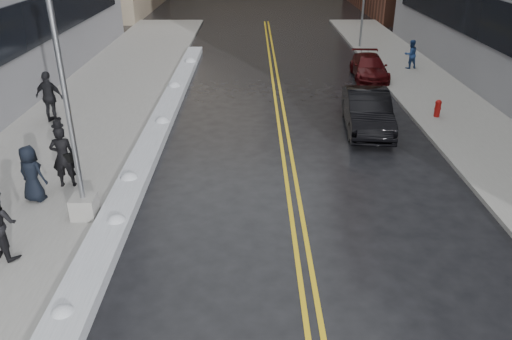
{
  "coord_description": "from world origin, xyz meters",
  "views": [
    {
      "loc": [
        1.27,
        -9.77,
        7.23
      ],
      "look_at": [
        1.36,
        2.5,
        1.3
      ],
      "focal_mm": 35.0,
      "sensor_mm": 36.0,
      "label": 1
    }
  ],
  "objects_px": {
    "pedestrian_fedora": "(63,157)",
    "pedestrian_east": "(411,54)",
    "fire_hydrant": "(438,107)",
    "pedestrian_d": "(50,97)",
    "car_maroon": "(369,67)",
    "car_black": "(367,111)",
    "pedestrian_c": "(31,174)",
    "lamppost": "(72,135)"
  },
  "relations": [
    {
      "from": "pedestrian_fedora",
      "to": "pedestrian_c",
      "type": "bearing_deg",
      "value": 47.78
    },
    {
      "from": "pedestrian_east",
      "to": "car_maroon",
      "type": "height_order",
      "value": "pedestrian_east"
    },
    {
      "from": "pedestrian_fedora",
      "to": "car_black",
      "type": "bearing_deg",
      "value": -161.84
    },
    {
      "from": "pedestrian_c",
      "to": "car_maroon",
      "type": "relative_size",
      "value": 0.4
    },
    {
      "from": "fire_hydrant",
      "to": "pedestrian_d",
      "type": "bearing_deg",
      "value": -178.32
    },
    {
      "from": "car_black",
      "to": "lamppost",
      "type": "bearing_deg",
      "value": -138.29
    },
    {
      "from": "car_maroon",
      "to": "pedestrian_fedora",
      "type": "bearing_deg",
      "value": -129.9
    },
    {
      "from": "pedestrian_east",
      "to": "pedestrian_c",
      "type": "bearing_deg",
      "value": 27.36
    },
    {
      "from": "pedestrian_east",
      "to": "pedestrian_d",
      "type": "bearing_deg",
      "value": 9.08
    },
    {
      "from": "pedestrian_fedora",
      "to": "car_maroon",
      "type": "bearing_deg",
      "value": -141.54
    },
    {
      "from": "lamppost",
      "to": "pedestrian_d",
      "type": "bearing_deg",
      "value": 115.28
    },
    {
      "from": "lamppost",
      "to": "car_maroon",
      "type": "bearing_deg",
      "value": 53.26
    },
    {
      "from": "fire_hydrant",
      "to": "lamppost",
      "type": "bearing_deg",
      "value": -146.96
    },
    {
      "from": "car_black",
      "to": "pedestrian_fedora",
      "type": "bearing_deg",
      "value": -149.08
    },
    {
      "from": "lamppost",
      "to": "fire_hydrant",
      "type": "xyz_separation_m",
      "value": [
        12.3,
        8.0,
        -1.98
      ]
    },
    {
      "from": "pedestrian_east",
      "to": "car_maroon",
      "type": "xyz_separation_m",
      "value": [
        -2.64,
        -1.62,
        -0.33
      ]
    },
    {
      "from": "pedestrian_d",
      "to": "car_black",
      "type": "height_order",
      "value": "pedestrian_d"
    },
    {
      "from": "car_black",
      "to": "fire_hydrant",
      "type": "bearing_deg",
      "value": 23.37
    },
    {
      "from": "pedestrian_east",
      "to": "lamppost",
      "type": "bearing_deg",
      "value": 32.49
    },
    {
      "from": "lamppost",
      "to": "fire_hydrant",
      "type": "height_order",
      "value": "lamppost"
    },
    {
      "from": "pedestrian_fedora",
      "to": "car_black",
      "type": "xyz_separation_m",
      "value": [
        10.2,
        5.06,
        -0.34
      ]
    },
    {
      "from": "lamppost",
      "to": "car_black",
      "type": "bearing_deg",
      "value": 37.2
    },
    {
      "from": "pedestrian_c",
      "to": "car_black",
      "type": "height_order",
      "value": "pedestrian_c"
    },
    {
      "from": "pedestrian_fedora",
      "to": "pedestrian_east",
      "type": "relative_size",
      "value": 1.22
    },
    {
      "from": "lamppost",
      "to": "fire_hydrant",
      "type": "distance_m",
      "value": 14.81
    },
    {
      "from": "car_black",
      "to": "pedestrian_d",
      "type": "bearing_deg",
      "value": -178.31
    },
    {
      "from": "car_black",
      "to": "pedestrian_c",
      "type": "bearing_deg",
      "value": -146.59
    },
    {
      "from": "car_maroon",
      "to": "fire_hydrant",
      "type": "bearing_deg",
      "value": -73.54
    },
    {
      "from": "pedestrian_d",
      "to": "pedestrian_c",
      "type": "bearing_deg",
      "value": 119.55
    },
    {
      "from": "pedestrian_c",
      "to": "pedestrian_d",
      "type": "relative_size",
      "value": 0.81
    },
    {
      "from": "fire_hydrant",
      "to": "pedestrian_c",
      "type": "bearing_deg",
      "value": -153.26
    },
    {
      "from": "car_maroon",
      "to": "pedestrian_c",
      "type": "bearing_deg",
      "value": -129.35
    },
    {
      "from": "fire_hydrant",
      "to": "car_maroon",
      "type": "distance_m",
      "value": 6.64
    },
    {
      "from": "pedestrian_c",
      "to": "car_black",
      "type": "xyz_separation_m",
      "value": [
        10.81,
        5.97,
        -0.22
      ]
    },
    {
      "from": "pedestrian_fedora",
      "to": "car_black",
      "type": "height_order",
      "value": "pedestrian_fedora"
    },
    {
      "from": "pedestrian_fedora",
      "to": "car_maroon",
      "type": "xyz_separation_m",
      "value": [
        11.9,
        12.62,
        -0.51
      ]
    },
    {
      "from": "pedestrian_d",
      "to": "pedestrian_fedora",
      "type": "bearing_deg",
      "value": 127.25
    },
    {
      "from": "fire_hydrant",
      "to": "pedestrian_fedora",
      "type": "bearing_deg",
      "value": -155.32
    },
    {
      "from": "pedestrian_fedora",
      "to": "pedestrian_c",
      "type": "relative_size",
      "value": 1.15
    },
    {
      "from": "pedestrian_fedora",
      "to": "pedestrian_east",
      "type": "bearing_deg",
      "value": -143.82
    },
    {
      "from": "pedestrian_fedora",
      "to": "car_maroon",
      "type": "distance_m",
      "value": 17.36
    },
    {
      "from": "car_maroon",
      "to": "pedestrian_east",
      "type": "bearing_deg",
      "value": 34.99
    }
  ]
}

